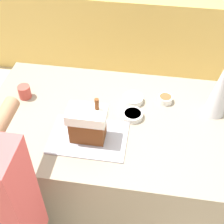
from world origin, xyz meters
name	(u,v)px	position (x,y,z in m)	size (l,w,h in m)	color
ground_plane	(125,199)	(0.00, 0.00, 0.00)	(12.00, 12.00, 0.00)	#C6B28E
back_cabinet_block	(147,32)	(0.00, 1.91, 0.48)	(6.00, 0.60, 0.95)	tan
kitchen_island	(127,165)	(0.00, 0.00, 0.47)	(1.88, 0.98, 0.94)	gray
baking_tray	(89,137)	(-0.23, -0.18, 0.94)	(0.46, 0.31, 0.01)	#9E9EA8
gingerbread_house	(88,124)	(-0.23, -0.18, 1.06)	(0.22, 0.14, 0.29)	brown
decorative_tree	(221,87)	(0.52, 0.16, 1.15)	(0.13, 0.13, 0.42)	silver
candy_bowl_near_tray_right	(165,99)	(0.21, 0.21, 0.96)	(0.10, 0.10, 0.04)	white
candy_bowl_beside_tree	(133,99)	(0.00, 0.18, 0.96)	(0.13, 0.13, 0.04)	white
candy_bowl_center_rear	(133,115)	(0.01, 0.03, 0.96)	(0.13, 0.13, 0.04)	silver
mug	(25,92)	(-0.72, 0.12, 0.98)	(0.08, 0.08, 0.09)	#B24238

